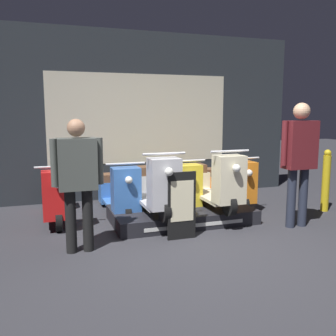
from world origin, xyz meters
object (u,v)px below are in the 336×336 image
(scooter_backrow_3, at_px, (226,185))
(street_bollard, at_px, (326,181))
(scooter_backrow_2, at_px, (175,189))
(scooter_backrow_0, at_px, (56,197))
(scooter_display_left, at_px, (152,187))
(person_right_browsing, at_px, (299,154))
(scooter_display_right, at_px, (211,183))
(scooter_backrow_1, at_px, (119,193))
(price_sign_board, at_px, (182,205))
(person_left_browsing, at_px, (78,175))

(scooter_backrow_3, height_order, street_bollard, street_bollard)
(scooter_backrow_2, bearing_deg, scooter_backrow_0, 180.00)
(scooter_display_left, height_order, person_right_browsing, person_right_browsing)
(scooter_backrow_0, relative_size, person_right_browsing, 0.94)
(scooter_display_right, xyz_separation_m, scooter_backrow_2, (-0.35, 0.72, -0.21))
(scooter_backrow_1, height_order, price_sign_board, scooter_backrow_1)
(person_right_browsing, bearing_deg, street_bollard, 29.51)
(scooter_display_right, xyz_separation_m, price_sign_board, (-0.77, -0.73, -0.12))
(scooter_display_left, distance_m, person_left_browsing, 1.41)
(scooter_backrow_1, distance_m, person_right_browsing, 2.88)
(scooter_display_right, bearing_deg, scooter_display_left, 180.00)
(scooter_display_right, xyz_separation_m, street_bollard, (2.05, -0.18, -0.06))
(person_left_browsing, bearing_deg, scooter_backrow_2, 40.09)
(scooter_backrow_3, bearing_deg, scooter_display_left, -155.78)
(scooter_display_right, height_order, scooter_backrow_2, scooter_display_right)
(person_left_browsing, bearing_deg, person_right_browsing, 0.00)
(person_left_browsing, relative_size, price_sign_board, 1.77)
(person_left_browsing, bearing_deg, scooter_backrow_1, 62.43)
(person_right_browsing, height_order, price_sign_board, person_right_browsing)
(scooter_display_right, bearing_deg, scooter_backrow_1, 151.67)
(scooter_backrow_1, bearing_deg, scooter_backrow_2, 0.00)
(scooter_display_right, relative_size, person_right_browsing, 0.94)
(scooter_backrow_3, xyz_separation_m, person_left_browsing, (-2.73, -1.47, 0.58))
(scooter_display_right, xyz_separation_m, person_right_browsing, (1.03, -0.75, 0.51))
(scooter_display_left, height_order, street_bollard, scooter_display_left)
(scooter_backrow_0, distance_m, price_sign_board, 2.12)
(scooter_backrow_1, height_order, scooter_backrow_2, same)
(scooter_display_right, height_order, scooter_backrow_1, scooter_display_right)
(scooter_backrow_2, distance_m, person_left_browsing, 2.36)
(scooter_display_left, xyz_separation_m, price_sign_board, (0.19, -0.73, -0.12))
(scooter_backrow_1, bearing_deg, scooter_display_left, -63.04)
(scooter_backrow_0, distance_m, person_left_browsing, 1.60)
(scooter_backrow_0, bearing_deg, scooter_display_left, -28.08)
(scooter_display_left, bearing_deg, person_right_browsing, -20.69)
(scooter_display_left, distance_m, scooter_backrow_1, 0.83)
(scooter_backrow_3, distance_m, street_bollard, 1.69)
(scooter_backrow_1, xyz_separation_m, price_sign_board, (0.56, -1.45, 0.09))
(scooter_backrow_3, distance_m, person_right_browsing, 1.69)
(scooter_backrow_0, relative_size, scooter_backrow_2, 1.00)
(street_bollard, bearing_deg, person_left_browsing, -172.07)
(scooter_backrow_2, distance_m, person_right_browsing, 2.14)
(scooter_display_right, bearing_deg, person_right_browsing, -36.19)
(street_bollard, bearing_deg, scooter_display_right, 175.10)
(scooter_display_left, distance_m, scooter_backrow_3, 1.76)
(scooter_backrow_0, distance_m, scooter_backrow_1, 0.98)
(price_sign_board, bearing_deg, scooter_backrow_1, 111.14)
(scooter_display_right, distance_m, scooter_backrow_2, 0.83)
(scooter_display_left, bearing_deg, person_left_browsing, -146.37)
(scooter_backrow_3, height_order, price_sign_board, scooter_backrow_3)
(scooter_backrow_0, height_order, scooter_backrow_2, same)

